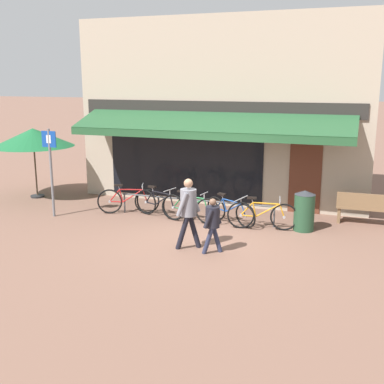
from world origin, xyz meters
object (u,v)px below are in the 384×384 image
pedestrian_child (213,220)px  cafe_parasol (33,138)px  bicycle_blue (230,211)px  litter_bin (304,210)px  bicycle_green (190,208)px  pedestrian_adult (188,207)px  parking_sign (51,164)px  bicycle_red (128,200)px  bicycle_black (159,204)px  bicycle_orange (262,215)px  park_bench (368,208)px

pedestrian_child → cafe_parasol: 7.67m
bicycle_blue → litter_bin: 1.92m
bicycle_blue → pedestrian_child: size_ratio=1.26×
bicycle_green → cafe_parasol: bearing=174.3°
pedestrian_adult → parking_sign: (-4.46, 1.20, 0.52)m
cafe_parasol → bicycle_red: bearing=-11.8°
bicycle_black → cafe_parasol: size_ratio=0.64×
bicycle_red → pedestrian_child: (3.22, -2.28, 0.36)m
bicycle_orange → park_bench: park_bench is taller
bicycle_black → bicycle_orange: size_ratio=0.93×
bicycle_green → pedestrian_adult: (0.66, -1.97, 0.60)m
pedestrian_adult → bicycle_green: bearing=102.1°
bicycle_green → pedestrian_adult: pedestrian_adult is taller
parking_sign → bicycle_black: bearing=17.4°
bicycle_black → bicycle_orange: 2.92m
pedestrian_child → bicycle_blue: bearing=85.8°
bicycle_blue → park_bench: park_bench is taller
litter_bin → cafe_parasol: cafe_parasol is taller
parking_sign → park_bench: (8.31, 2.06, -1.04)m
litter_bin → parking_sign: parking_sign is taller
bicycle_green → litter_bin: 3.00m
pedestrian_child → bicycle_black: bearing=126.0°
bicycle_black → bicycle_green: (0.95, -0.12, -0.01)m
bicycle_red → bicycle_orange: 3.92m
bicycle_black → cafe_parasol: cafe_parasol is taller
parking_sign → pedestrian_child: bearing=-14.5°
bicycle_red → litter_bin: litter_bin is taller
bicycle_red → bicycle_blue: size_ratio=1.05×
bicycle_red → bicycle_black: (1.00, -0.07, 0.01)m
litter_bin → bicycle_red: bearing=-179.3°
bicycle_green → bicycle_blue: size_ratio=1.08×
bicycle_green → cafe_parasol: (-5.66, 0.97, 1.57)m
bicycle_black → bicycle_green: bearing=9.6°
bicycle_green → cafe_parasol: 5.95m
pedestrian_adult → park_bench: 5.07m
pedestrian_adult → litter_bin: pedestrian_adult is taller
litter_bin → cafe_parasol: (-8.64, 0.72, 1.43)m
pedestrian_child → litter_bin: pedestrian_child is taller
bicycle_green → parking_sign: bearing=-164.5°
bicycle_blue → parking_sign: 5.09m
bicycle_red → bicycle_blue: (3.02, -0.03, -0.03)m
bicycle_red → cafe_parasol: size_ratio=0.65×
bicycle_green → pedestrian_adult: size_ratio=1.05×
bicycle_red → parking_sign: parking_sign is taller
bicycle_black → park_bench: 5.59m
bicycle_red → cafe_parasol: bearing=146.7°
parking_sign → cafe_parasol: bearing=136.9°
pedestrian_child → litter_bin: 2.90m
bicycle_black → litter_bin: bearing=18.9°
parking_sign → bicycle_green: bearing=11.5°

